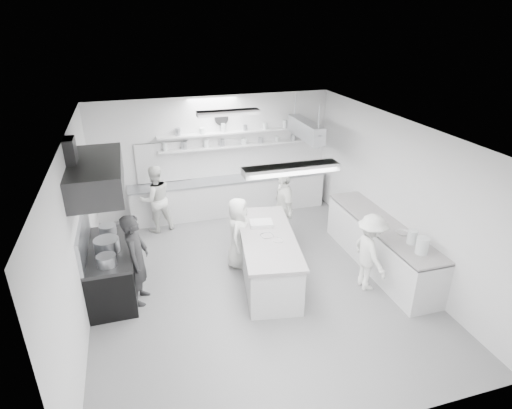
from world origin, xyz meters
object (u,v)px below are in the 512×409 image
object	(u,v)px
back_counter	(230,196)
cook_stove	(137,259)
cook_back	(155,199)
right_counter	(380,246)
stove	(112,272)
prep_island	(268,258)

from	to	relation	value
back_counter	cook_stove	bearing A→B (deg)	-127.21
back_counter	cook_stove	world-z (taller)	cook_stove
back_counter	cook_back	size ratio (longest dim) A/B	3.07
right_counter	cook_stove	size ratio (longest dim) A/B	1.91
right_counter	cook_back	xyz separation A→B (m)	(-4.25, 2.93, 0.34)
cook_stove	cook_back	bearing A→B (deg)	2.96
cook_stove	stove	bearing A→B (deg)	64.62
back_counter	prep_island	xyz separation A→B (m)	(-0.00, -3.19, -0.00)
stove	back_counter	bearing A→B (deg)	43.99
stove	cook_back	bearing A→B (deg)	66.74
prep_island	cook_stove	bearing A→B (deg)	-170.26
stove	cook_stove	bearing A→B (deg)	-39.26
cook_stove	cook_back	size ratio (longest dim) A/B	1.06
cook_back	prep_island	bearing A→B (deg)	110.14
stove	cook_stove	size ratio (longest dim) A/B	1.04
right_counter	stove	bearing A→B (deg)	173.48
back_counter	cook_back	distance (m)	1.98
prep_island	cook_back	world-z (taller)	cook_back
cook_stove	prep_island	bearing A→B (deg)	-76.15
stove	back_counter	world-z (taller)	back_counter
stove	prep_island	distance (m)	2.92
stove	prep_island	size ratio (longest dim) A/B	0.73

